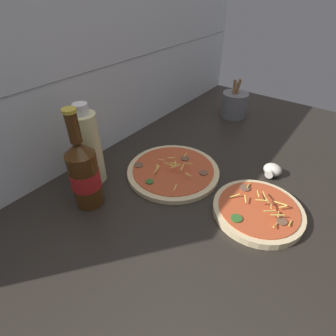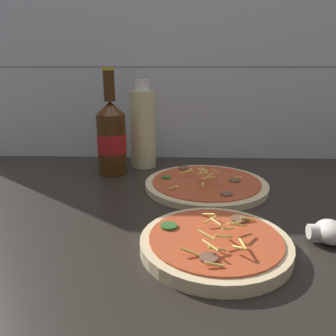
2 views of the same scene
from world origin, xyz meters
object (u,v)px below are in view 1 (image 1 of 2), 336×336
Objects in this scene: utensil_crock at (234,104)px; pizza_near at (258,210)px; pizza_far at (173,171)px; mushroom_left at (272,170)px; beer_bottle at (84,173)px; oil_bottle at (89,148)px.

pizza_near is at bearing -147.99° from utensil_crock.
pizza_far is 5.02× the size of mushroom_left.
mushroom_left is 0.35× the size of utensil_crock.
beer_bottle reaches higher than mushroom_left.
mushroom_left is at bearing -138.05° from utensil_crock.
utensil_crock is at bearing 3.88° from pizza_far.
pizza_near is at bearing -91.54° from pizza_far.
pizza_far is at bearing 88.46° from pizza_near.
beer_bottle is 73.41cm from utensil_crock.
pizza_near is 1.41× the size of utensil_crock.
beer_bottle reaches higher than pizza_near.
oil_bottle is 4.22× the size of mushroom_left.
pizza_near is 18.43cm from mushroom_left.
utensil_crock is (72.92, -7.17, -4.54)cm from beer_bottle.
pizza_far is (0.75, 27.72, -0.28)cm from pizza_near.
pizza_far is 30.46cm from mushroom_left.
beer_bottle is 1.13× the size of oil_bottle.
pizza_near is 0.85× the size of beer_bottle.
oil_bottle is at bearing 133.46° from pizza_far.
beer_bottle is 1.66× the size of utensil_crock.
oil_bottle is at bearing 128.73° from mushroom_left.
utensil_crock is at bearing -5.62° from beer_bottle.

